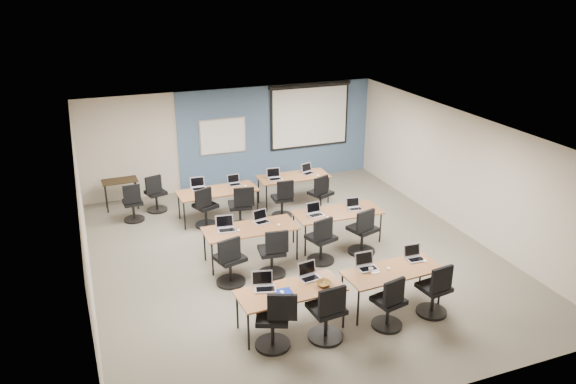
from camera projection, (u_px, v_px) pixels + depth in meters
name	position (u px, v px, depth m)	size (l,w,h in m)	color
floor	(295.00, 256.00, 11.68)	(8.00, 9.00, 0.02)	#6B6354
ceiling	(295.00, 131.00, 10.69)	(8.00, 9.00, 0.02)	white
wall_back	(233.00, 138.00, 15.09)	(8.00, 0.04, 2.70)	beige
wall_front	(423.00, 317.00, 7.28)	(8.00, 0.04, 2.70)	beige
wall_left	(84.00, 227.00, 9.85)	(0.04, 9.00, 2.70)	beige
wall_right	(461.00, 172.00, 12.53)	(0.04, 9.00, 2.70)	beige
blue_accent_panel	(277.00, 134.00, 15.49)	(5.50, 0.04, 2.70)	#3D5977
whiteboard	(223.00, 136.00, 14.89)	(1.28, 0.03, 0.98)	silver
projector_screen	(310.00, 112.00, 15.55)	(2.40, 0.10, 1.82)	black
training_table_front_left	(291.00, 292.00, 9.09)	(1.76, 0.73, 0.73)	brown
training_table_front_right	(392.00, 272.00, 9.69)	(1.73, 0.72, 0.73)	olive
training_table_mid_left	(250.00, 230.00, 11.29)	(1.88, 0.78, 0.73)	brown
training_table_mid_right	(337.00, 214.00, 12.04)	(1.89, 0.79, 0.73)	brown
training_table_back_left	(218.00, 192.00, 13.21)	(1.87, 0.78, 0.73)	#985B34
training_table_back_right	(294.00, 178.00, 14.14)	(1.79, 0.74, 0.73)	brown
laptop_0	(264.00, 285.00, 9.10)	(0.35, 0.30, 0.26)	#B0B0B0
mouse_0	(282.00, 292.00, 8.99)	(0.06, 0.10, 0.04)	white
task_chair_0	(275.00, 324.00, 8.70)	(0.60, 0.57, 1.04)	black
laptop_1	(309.00, 274.00, 9.42)	(0.33, 0.28, 0.25)	silver
mouse_1	(324.00, 281.00, 9.31)	(0.06, 0.09, 0.03)	white
task_chair_1	(327.00, 316.00, 8.88)	(0.58, 0.58, 1.05)	black
laptop_2	(366.00, 264.00, 9.73)	(0.34, 0.29, 0.26)	#AFAFB2
mouse_2	(389.00, 269.00, 9.70)	(0.06, 0.10, 0.03)	white
task_chair_2	(389.00, 307.00, 9.19)	(0.52, 0.52, 1.00)	black
laptop_3	(414.00, 256.00, 10.03)	(0.32, 0.27, 0.24)	#BCBDC0
mouse_3	(425.00, 261.00, 9.95)	(0.06, 0.10, 0.04)	white
task_chair_3	(435.00, 294.00, 9.55)	(0.53, 0.53, 1.01)	black
laptop_4	(226.00, 227.00, 11.17)	(0.36, 0.31, 0.27)	#A4A4A8
mouse_4	(239.00, 230.00, 11.14)	(0.07, 0.11, 0.04)	white
task_chair_4	(230.00, 264.00, 10.48)	(0.57, 0.56, 1.04)	black
laptop_5	(261.00, 219.00, 11.52)	(0.31, 0.26, 0.24)	#B0B0B0
mouse_5	(279.00, 225.00, 11.38)	(0.06, 0.10, 0.04)	white
task_chair_5	(273.00, 256.00, 10.79)	(0.55, 0.55, 1.02)	black
laptop_6	(315.00, 212.00, 11.85)	(0.33, 0.28, 0.25)	#AEADB7
mouse_6	(328.00, 217.00, 11.72)	(0.06, 0.10, 0.03)	white
task_chair_6	(321.00, 243.00, 11.28)	(0.57, 0.56, 1.04)	black
laptop_7	(354.00, 206.00, 12.15)	(0.30, 0.26, 0.23)	#A2A1A9
mouse_7	(365.00, 212.00, 12.00)	(0.06, 0.10, 0.04)	white
task_chair_7	(363.00, 235.00, 11.65)	(0.59, 0.57, 1.05)	black
laptop_8	(198.00, 186.00, 13.29)	(0.34, 0.29, 0.26)	#B9B9B9
mouse_8	(208.00, 189.00, 13.21)	(0.06, 0.10, 0.03)	white
task_chair_8	(205.00, 210.00, 12.89)	(0.55, 0.52, 1.00)	black
laptop_9	(234.00, 182.00, 13.54)	(0.30, 0.26, 0.23)	silver
mouse_9	(245.00, 186.00, 13.43)	(0.06, 0.09, 0.03)	white
task_chair_9	(241.00, 210.00, 12.84)	(0.57, 0.57, 1.05)	black
laptop_10	(274.00, 176.00, 13.90)	(0.34, 0.29, 0.26)	silver
mouse_10	(282.00, 179.00, 13.85)	(0.06, 0.10, 0.04)	white
task_chair_10	(283.00, 202.00, 13.40)	(0.49, 0.49, 0.98)	black
laptop_11	(308.00, 171.00, 14.29)	(0.32, 0.27, 0.24)	silver
mouse_11	(318.00, 175.00, 14.13)	(0.06, 0.09, 0.03)	white
task_chair_11	(321.00, 197.00, 13.60)	(0.57, 0.54, 1.02)	black
blue_mousepad	(284.00, 292.00, 9.02)	(0.26, 0.22, 0.01)	navy
snack_bowl	(323.00, 283.00, 9.19)	(0.29, 0.29, 0.07)	brown
snack_plate	(375.00, 271.00, 9.63)	(0.18, 0.18, 0.01)	white
coffee_cup	(371.00, 270.00, 9.59)	(0.06, 0.06, 0.06)	silver
utility_table	(120.00, 184.00, 13.82)	(0.84, 0.47, 0.75)	black
spare_chair_a	(156.00, 196.00, 13.72)	(0.51, 0.50, 0.98)	black
spare_chair_b	(133.00, 206.00, 13.18)	(0.48, 0.48, 0.97)	black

